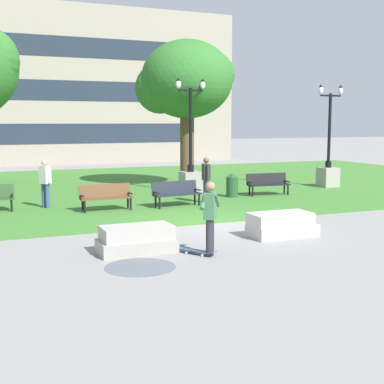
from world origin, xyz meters
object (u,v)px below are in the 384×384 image
at_px(skateboard, 197,251).
at_px(trash_bin, 232,185).
at_px(person_bystander_far_lawn, 45,181).
at_px(person_skateboarder, 210,214).
at_px(concrete_block_center, 137,240).
at_px(lamp_post_left, 328,166).
at_px(park_bench_far_left, 106,195).
at_px(concrete_block_left, 281,225).
at_px(person_bystander_near_lawn, 206,177).
at_px(park_bench_near_right, 176,192).
at_px(park_bench_far_right, 268,183).
at_px(lamp_post_right, 191,170).

bearing_deg(skateboard, trash_bin, 57.91).
xyz_separation_m(skateboard, person_bystander_far_lawn, (-2.30, 8.16, 0.90)).
bearing_deg(person_skateboarder, trash_bin, 59.81).
distance_m(concrete_block_center, lamp_post_left, 14.77).
bearing_deg(park_bench_far_left, concrete_block_left, -60.16).
distance_m(person_skateboarder, person_bystander_far_lawn, 8.75).
xyz_separation_m(person_skateboarder, lamp_post_left, (10.51, 9.57, 0.01)).
distance_m(person_skateboarder, person_bystander_near_lawn, 7.90).
bearing_deg(concrete_block_center, lamp_post_left, 35.82).
height_order(park_bench_near_right, park_bench_far_right, same).
xyz_separation_m(lamp_post_right, person_bystander_near_lawn, (-0.58, -2.89, -0.02)).
bearing_deg(park_bench_far_right, park_bench_far_left, -170.46).
relative_size(concrete_block_left, person_skateboarder, 1.05).
distance_m(park_bench_far_left, person_bystander_near_lawn, 3.92).
height_order(concrete_block_left, skateboard, concrete_block_left).
bearing_deg(concrete_block_center, trash_bin, 49.47).
relative_size(lamp_post_right, person_bystander_far_lawn, 2.83).
xyz_separation_m(skateboard, lamp_post_right, (4.00, 9.90, 0.92)).
bearing_deg(lamp_post_right, person_bystander_near_lawn, -101.40).
bearing_deg(concrete_block_left, skateboard, -162.07).
bearing_deg(lamp_post_right, skateboard, -111.99).
xyz_separation_m(lamp_post_left, lamp_post_right, (-6.75, 0.55, 0.02)).
bearing_deg(person_skateboarder, concrete_block_left, 23.48).
bearing_deg(park_bench_near_right, skateboard, -107.35).
bearing_deg(skateboard, person_skateboarder, -41.96).
height_order(concrete_block_center, park_bench_near_right, park_bench_near_right).
bearing_deg(park_bench_far_left, person_skateboarder, -84.19).
relative_size(person_skateboarder, person_bystander_far_lawn, 1.00).
relative_size(concrete_block_center, lamp_post_left, 0.38).
relative_size(park_bench_far_right, trash_bin, 1.92).
xyz_separation_m(skateboard, lamp_post_left, (10.74, 9.36, 0.90)).
relative_size(park_bench_far_left, lamp_post_right, 0.38).
xyz_separation_m(lamp_post_left, trash_bin, (-5.70, -1.30, -0.48)).
height_order(park_bench_far_left, lamp_post_right, lamp_post_right).
height_order(concrete_block_center, person_bystander_far_lawn, person_bystander_far_lawn).
bearing_deg(trash_bin, person_bystander_far_lawn, 179.13).
height_order(concrete_block_center, person_skateboarder, person_skateboarder).
height_order(person_skateboarder, trash_bin, person_skateboarder).
distance_m(skateboard, person_bystander_far_lawn, 8.53).
height_order(skateboard, trash_bin, trash_bin).
bearing_deg(trash_bin, concrete_block_center, -130.53).
bearing_deg(lamp_post_right, park_bench_far_right, -36.15).
relative_size(lamp_post_right, trash_bin, 5.03).
relative_size(person_skateboarder, skateboard, 1.77).
height_order(concrete_block_center, park_bench_far_left, park_bench_far_left).
xyz_separation_m(park_bench_far_left, person_bystander_near_lawn, (3.89, 0.25, 0.44)).
height_order(lamp_post_right, person_bystander_near_lawn, lamp_post_right).
bearing_deg(lamp_post_right, trash_bin, -60.45).
relative_size(lamp_post_left, lamp_post_right, 0.97).
relative_size(person_bystander_near_lawn, person_bystander_far_lawn, 1.00).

